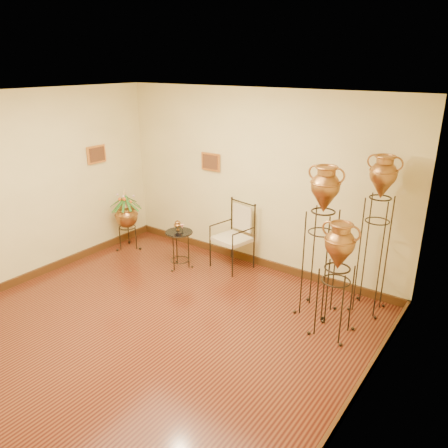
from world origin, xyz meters
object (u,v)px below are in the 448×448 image
Objects in this scene: amphora_tall at (376,234)px; planter_urn at (126,214)px; amphora_mid at (321,241)px; armchair at (232,236)px; side_table at (180,249)px.

amphora_tall reaches higher than planter_urn.
amphora_mid is at bearing -0.50° from planter_urn.
amphora_mid is 3.65m from planter_urn.
armchair is at bearing 12.64° from planter_urn.
amphora_mid reaches higher than planter_urn.
amphora_tall is 3.03m from side_table.
planter_urn is at bearing 179.50° from amphora_mid.
amphora_mid reaches higher than side_table.
armchair is 0.87m from side_table.
amphora_tall reaches higher than side_table.
amphora_tall is 1.99× the size of armchair.
amphora_tall is 2.28m from armchair.
amphora_tall is at bearing 41.27° from amphora_mid.
armchair is at bearing -180.00° from amphora_tall.
amphora_tall is at bearing 6.00° from planter_urn.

